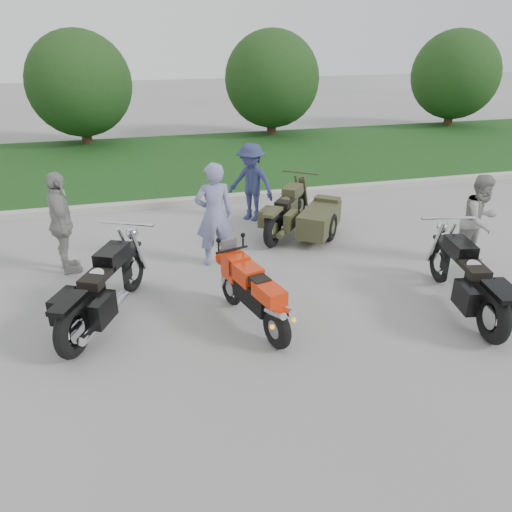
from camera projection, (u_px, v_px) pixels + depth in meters
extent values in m
plane|color=#A1A19C|center=(271.00, 332.00, 7.08)|extent=(80.00, 80.00, 0.00)
cube|color=#B0AEA6|center=(202.00, 200.00, 12.33)|extent=(60.00, 0.30, 0.15)
cube|color=#22501B|center=(181.00, 161.00, 15.98)|extent=(60.00, 8.00, 0.14)
cylinder|color=#3F2B1C|center=(86.00, 130.00, 18.01)|extent=(0.36, 0.36, 1.20)
sphere|color=#183312|center=(79.00, 84.00, 17.35)|extent=(3.60, 3.60, 3.60)
cylinder|color=#3F2B1C|center=(272.00, 122.00, 19.64)|extent=(0.36, 0.36, 1.20)
sphere|color=#183312|center=(272.00, 79.00, 18.98)|extent=(3.60, 3.60, 3.60)
cylinder|color=#3F2B1C|center=(449.00, 114.00, 21.51)|extent=(0.36, 0.36, 1.20)
sphere|color=#183312|center=(455.00, 75.00, 20.85)|extent=(3.60, 3.60, 3.60)
torus|color=black|center=(277.00, 329.00, 6.64)|extent=(0.32, 0.60, 0.57)
torus|color=black|center=(231.00, 288.00, 7.70)|extent=(0.25, 0.56, 0.55)
cube|color=black|center=(254.00, 294.00, 7.04)|extent=(0.46, 0.87, 0.32)
cube|color=red|center=(247.00, 273.00, 7.11)|extent=(0.43, 0.57, 0.24)
cube|color=red|center=(269.00, 293.00, 6.63)|extent=(0.40, 0.56, 0.20)
cube|color=black|center=(258.00, 280.00, 6.83)|extent=(0.31, 0.37, 0.09)
cube|color=red|center=(236.00, 266.00, 7.39)|extent=(0.40, 0.44, 0.37)
cylinder|color=silver|center=(275.00, 313.00, 6.45)|extent=(0.21, 0.44, 0.20)
cylinder|color=silver|center=(284.00, 310.00, 6.51)|extent=(0.21, 0.44, 0.20)
torus|color=black|center=(73.00, 330.00, 6.44)|extent=(0.50, 0.77, 0.76)
torus|color=black|center=(132.00, 270.00, 8.09)|extent=(0.43, 0.70, 0.72)
cube|color=black|center=(105.00, 291.00, 7.22)|extent=(0.81, 1.31, 0.16)
cube|color=silver|center=(104.00, 285.00, 7.18)|extent=(0.52, 0.60, 0.39)
cube|color=black|center=(112.00, 256.00, 7.35)|extent=(0.55, 0.69, 0.25)
cube|color=black|center=(97.00, 278.00, 6.95)|extent=(0.53, 0.64, 0.13)
cube|color=black|center=(68.00, 303.00, 6.27)|extent=(0.49, 0.66, 0.07)
cylinder|color=silver|center=(107.00, 315.00, 6.90)|extent=(0.64, 1.15, 0.11)
torus|color=black|center=(493.00, 318.00, 6.73)|extent=(0.33, 0.77, 0.75)
torus|color=black|center=(440.00, 262.00, 8.38)|extent=(0.27, 0.71, 0.70)
cube|color=black|center=(465.00, 281.00, 7.52)|extent=(0.50, 1.34, 0.15)
cube|color=silver|center=(466.00, 276.00, 7.48)|extent=(0.42, 0.55, 0.38)
cube|color=black|center=(460.00, 248.00, 7.65)|extent=(0.42, 0.65, 0.24)
cube|color=black|center=(473.00, 269.00, 7.25)|extent=(0.41, 0.60, 0.13)
cube|color=black|center=(499.00, 292.00, 6.57)|extent=(0.36, 0.64, 0.07)
cylinder|color=silver|center=(488.00, 302.00, 7.24)|extent=(0.35, 1.20, 0.11)
torus|color=black|center=(273.00, 230.00, 9.73)|extent=(0.57, 0.67, 0.70)
torus|color=black|center=(300.00, 205.00, 11.17)|extent=(0.50, 0.60, 0.66)
cube|color=black|center=(287.00, 213.00, 10.41)|extent=(0.94, 1.12, 0.14)
cube|color=#3B3C23|center=(287.00, 209.00, 10.37)|extent=(0.53, 0.56, 0.36)
cube|color=#3B3C23|center=(293.00, 191.00, 10.51)|extent=(0.58, 0.63, 0.23)
cube|color=black|center=(285.00, 202.00, 10.17)|extent=(0.54, 0.59, 0.12)
cube|color=#3B3C23|center=(273.00, 212.00, 9.57)|extent=(0.53, 0.59, 0.06)
cylinder|color=#3B3C23|center=(290.00, 226.00, 10.10)|extent=(0.77, 0.97, 0.10)
cube|color=#3B3C23|center=(319.00, 220.00, 10.08)|extent=(1.27, 1.41, 0.47)
torus|color=black|center=(331.00, 227.00, 10.04)|extent=(0.45, 0.54, 0.58)
imported|color=#7E7EAB|center=(214.00, 215.00, 8.79)|extent=(0.70, 0.47, 1.88)
imported|color=gray|center=(480.00, 221.00, 8.83)|extent=(0.95, 0.82, 1.66)
imported|color=navy|center=(251.00, 183.00, 10.94)|extent=(1.23, 1.24, 1.72)
imported|color=gray|center=(62.00, 224.00, 8.51)|extent=(0.63, 1.12, 1.80)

